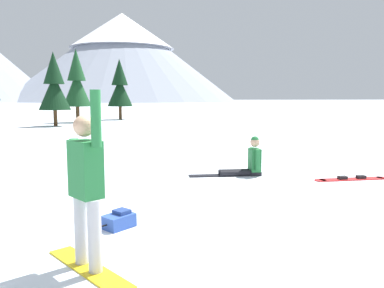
{
  "coord_description": "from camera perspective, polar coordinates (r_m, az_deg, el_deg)",
  "views": [
    {
      "loc": [
        -0.69,
        -5.14,
        1.94
      ],
      "look_at": [
        0.92,
        2.68,
        1.0
      ],
      "focal_mm": 36.6,
      "sensor_mm": 36.0,
      "label": 1
    }
  ],
  "objects": [
    {
      "name": "pine_tree_leaning",
      "position": [
        32.61,
        -16.46,
        8.59
      ],
      "size": [
        2.21,
        2.21,
        5.81
      ],
      "color": "#472D19",
      "rests_on": "ground_plane"
    },
    {
      "name": "peak_east_ridge",
      "position": [
        217.65,
        -10.09,
        12.52
      ],
      "size": [
        122.33,
        122.33,
        46.67
      ],
      "color": "#8C93A3",
      "rests_on": "ground_plane"
    },
    {
      "name": "backpack_blue",
      "position": [
        6.08,
        -10.61,
        -10.86
      ],
      "size": [
        0.55,
        0.53,
        0.27
      ],
      "color": "#2D4C9E",
      "rests_on": "ground_plane"
    },
    {
      "name": "loose_snowboard_near_left",
      "position": [
        10.14,
        22.25,
        -4.7
      ],
      "size": [
        1.89,
        0.33,
        0.09
      ],
      "color": "red",
      "rests_on": "ground_plane"
    },
    {
      "name": "pine_tree_broad",
      "position": [
        28.81,
        -19.45,
        8.02
      ],
      "size": [
        2.15,
        2.15,
        5.11
      ],
      "color": "#472D19",
      "rests_on": "ground_plane"
    },
    {
      "name": "ground_plane",
      "position": [
        5.54,
        -3.86,
        -13.8
      ],
      "size": [
        800.0,
        800.0,
        0.0
      ],
      "primitive_type": "plane",
      "color": "silver"
    },
    {
      "name": "pine_tree_slender",
      "position": [
        36.16,
        -10.48,
        8.23
      ],
      "size": [
        2.27,
        2.27,
        5.45
      ],
      "color": "#472D19",
      "rests_on": "ground_plane"
    },
    {
      "name": "snowboarder_midground",
      "position": [
        9.97,
        8.13,
        -2.57
      ],
      "size": [
        1.83,
        0.63,
        0.99
      ],
      "color": "black",
      "rests_on": "ground_plane"
    },
    {
      "name": "snowboarder_foreground",
      "position": [
        4.53,
        -15.16,
        -6.02
      ],
      "size": [
        1.02,
        1.44,
        2.03
      ],
      "color": "yellow",
      "rests_on": "ground_plane"
    }
  ]
}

